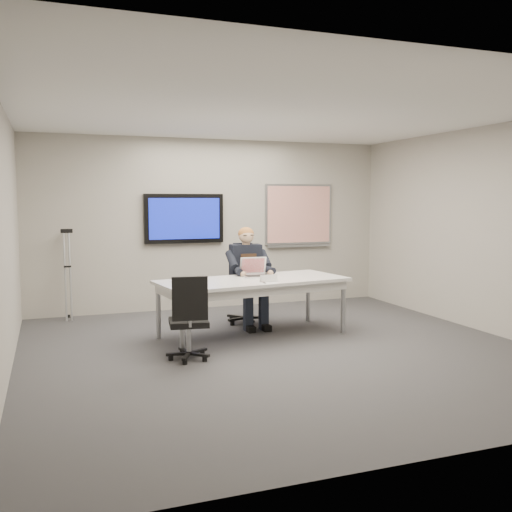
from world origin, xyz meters
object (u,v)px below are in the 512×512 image
object	(u,v)px
laptop	(255,272)
office_chair_near	(189,334)
seated_person	(250,287)
conference_table	(253,286)
office_chair_far	(245,299)

from	to	relation	value
laptop	office_chair_near	bearing A→B (deg)	-133.70
seated_person	laptop	distance (m)	0.43
conference_table	seated_person	xyz separation A→B (m)	(0.16, 0.57, -0.11)
office_chair_near	seated_person	size ratio (longest dim) A/B	0.69
office_chair_far	seated_person	size ratio (longest dim) A/B	0.80
conference_table	seated_person	bearing A→B (deg)	66.16
office_chair_near	seated_person	distance (m)	1.89
conference_table	office_chair_far	size ratio (longest dim) A/B	2.29
office_chair_far	office_chair_near	bearing A→B (deg)	-110.93
conference_table	laptop	distance (m)	0.30
conference_table	office_chair_near	bearing A→B (deg)	-149.45
office_chair_far	laptop	bearing A→B (deg)	-79.75
office_chair_near	laptop	world-z (taller)	laptop
office_chair_near	laptop	xyz separation A→B (m)	(1.18, 1.08, 0.52)
office_chair_far	seated_person	world-z (taller)	seated_person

